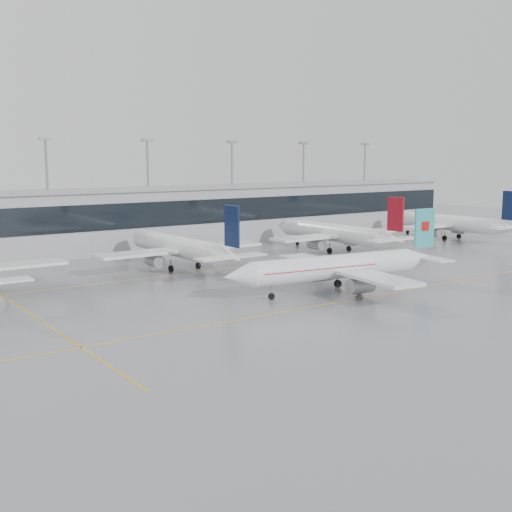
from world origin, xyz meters
TOP-DOWN VIEW (x-y plane):
  - ground at (0.00, 0.00)m, footprint 320.00×320.00m
  - taxi_line_main at (0.00, 0.00)m, footprint 120.00×0.25m
  - taxi_line_north at (0.00, 30.00)m, footprint 120.00×0.25m
  - taxi_line_cross at (-30.00, 15.00)m, footprint 0.25×60.00m
  - terminal at (0.00, 62.00)m, footprint 180.00×15.00m
  - terminal_glass at (0.00, 54.45)m, footprint 180.00×0.20m
  - terminal_roof at (0.00, 62.00)m, footprint 182.00×16.00m
  - light_masts at (0.00, 68.00)m, footprint 156.40×1.00m
  - air_canada_jet at (9.58, 4.71)m, footprint 35.70×28.55m
  - parked_jet_c at (-0.00, 33.69)m, footprint 29.64×36.96m
  - parked_jet_d at (35.00, 33.69)m, footprint 29.64×36.96m
  - parked_jet_e at (70.00, 33.69)m, footprint 29.64×36.96m

SIDE VIEW (x-z plane):
  - ground at x=0.00m, z-range 0.00..0.00m
  - taxi_line_main at x=0.00m, z-range 0.00..0.01m
  - taxi_line_north at x=0.00m, z-range 0.00..0.01m
  - taxi_line_cross at x=-30.00m, z-range 0.00..0.01m
  - air_canada_jet at x=9.58m, z-range -2.04..9.08m
  - parked_jet_c at x=0.00m, z-range -2.15..9.57m
  - parked_jet_d at x=35.00m, z-range -2.15..9.57m
  - parked_jet_e at x=70.00m, z-range -2.15..9.57m
  - terminal at x=0.00m, z-range 0.00..12.00m
  - terminal_glass at x=0.00m, z-range 5.00..10.00m
  - terminal_roof at x=0.00m, z-range 12.00..12.40m
  - light_masts at x=0.00m, z-range 2.04..24.64m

